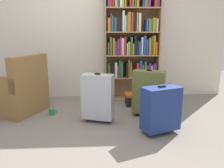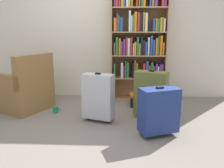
{
  "view_description": "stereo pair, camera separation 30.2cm",
  "coord_description": "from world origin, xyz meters",
  "views": [
    {
      "loc": [
        0.04,
        -2.6,
        1.24
      ],
      "look_at": [
        0.22,
        0.34,
        0.55
      ],
      "focal_mm": 36.16,
      "sensor_mm": 36.0,
      "label": 1
    },
    {
      "loc": [
        0.35,
        -2.6,
        1.24
      ],
      "look_at": [
        0.22,
        0.34,
        0.55
      ],
      "focal_mm": 36.16,
      "sensor_mm": 36.0,
      "label": 2
    }
  ],
  "objects": [
    {
      "name": "bookshelf",
      "position": [
        0.64,
        1.48,
        1.12
      ],
      "size": [
        0.97,
        0.33,
        2.02
      ],
      "color": "#A87F51",
      "rests_on": "ground"
    },
    {
      "name": "suitcase_navy_blue",
      "position": [
        0.8,
        -0.02,
        0.32
      ],
      "size": [
        0.51,
        0.38,
        0.61
      ],
      "color": "navy",
      "rests_on": "ground"
    },
    {
      "name": "ground_plane",
      "position": [
        0.0,
        0.0,
        0.0
      ],
      "size": [
        8.6,
        8.6,
        0.0
      ],
      "primitive_type": "plane",
      "color": "slate"
    },
    {
      "name": "suitcase_olive",
      "position": [
        0.77,
        0.55,
        0.37
      ],
      "size": [
        0.5,
        0.36,
        0.71
      ],
      "color": "brown",
      "rests_on": "ground"
    },
    {
      "name": "back_wall",
      "position": [
        0.0,
        1.71,
        1.3
      ],
      "size": [
        4.92,
        0.1,
        2.6
      ],
      "primitive_type": "cube",
      "color": "beige",
      "rests_on": "ground"
    },
    {
      "name": "storage_box",
      "position": [
        0.69,
        1.07,
        0.11
      ],
      "size": [
        0.41,
        0.27,
        0.21
      ],
      "color": "black",
      "rests_on": "ground"
    },
    {
      "name": "armchair",
      "position": [
        -1.21,
        0.84,
        0.32
      ],
      "size": [
        0.94,
        0.94,
        0.9
      ],
      "color": "olive",
      "rests_on": "ground"
    },
    {
      "name": "suitcase_silver",
      "position": [
        0.02,
        0.39,
        0.36
      ],
      "size": [
        0.46,
        0.31,
        0.69
      ],
      "color": "#B7BABF",
      "rests_on": "ground"
    },
    {
      "name": "mug",
      "position": [
        -0.68,
        0.68,
        0.05
      ],
      "size": [
        0.12,
        0.08,
        0.1
      ],
      "color": "#1E7F4C",
      "rests_on": "ground"
    }
  ]
}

